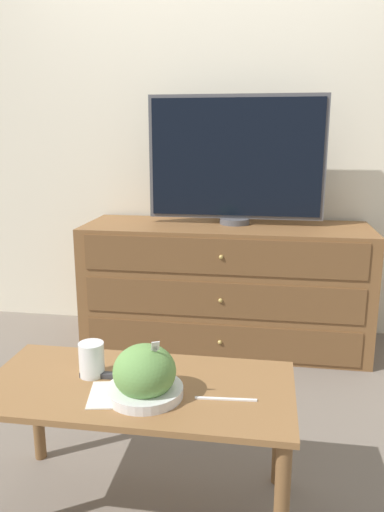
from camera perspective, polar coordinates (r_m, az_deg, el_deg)
ground_plane at (r=3.38m, az=2.38°, el=-7.72°), size 12.00×12.00×0.00m
wall_back at (r=3.17m, az=2.67°, el=14.88°), size 12.00×0.05×2.60m
dresser at (r=2.97m, az=3.81°, el=-3.41°), size 1.64×0.56×0.73m
tv at (r=2.89m, az=5.05°, el=10.92°), size 1.00×0.17×0.73m
coffee_table at (r=1.69m, az=-6.14°, el=-16.50°), size 0.99×0.48×0.46m
takeout_bowl at (r=1.56m, az=-5.44°, el=-13.46°), size 0.23×0.23×0.19m
drink_cup at (r=1.71m, az=-11.38°, el=-11.72°), size 0.08×0.08×0.11m
napkin at (r=1.60m, az=-8.65°, el=-15.38°), size 0.19×0.19×0.00m
knife at (r=1.56m, az=3.89°, el=-15.99°), size 0.19×0.02×0.01m
remote_control at (r=1.71m, az=-10.40°, el=-13.23°), size 0.14×0.03×0.02m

